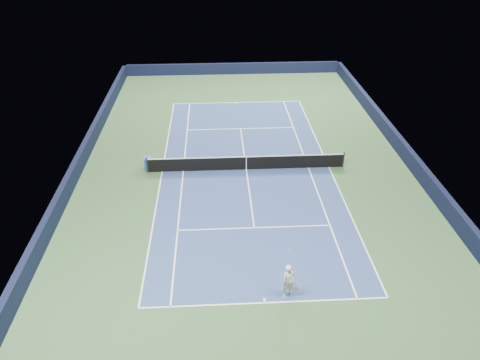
{
  "coord_description": "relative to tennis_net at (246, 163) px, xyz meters",
  "views": [
    {
      "loc": [
        -1.92,
        -26.6,
        15.11
      ],
      "look_at": [
        -0.58,
        -3.0,
        1.0
      ],
      "focal_mm": 35.0,
      "sensor_mm": 36.0,
      "label": 1
    }
  ],
  "objects": [
    {
      "name": "sideline_doubles_left",
      "position": [
        -5.49,
        0.0,
        -0.5
      ],
      "size": [
        0.08,
        23.77,
        0.0
      ],
      "primitive_type": "cube",
      "color": "white",
      "rests_on": "ground"
    },
    {
      "name": "tennis_player",
      "position": [
        1.06,
        -11.49,
        0.34
      ],
      "size": [
        0.83,
        1.33,
        1.78
      ],
      "color": "silver",
      "rests_on": "ground"
    },
    {
      "name": "sideline_doubles_right",
      "position": [
        5.49,
        0.0,
        -0.5
      ],
      "size": [
        0.08,
        23.77,
        0.0
      ],
      "primitive_type": "cube",
      "color": "white",
      "rests_on": "ground"
    },
    {
      "name": "center_mark_near",
      "position": [
        0.0,
        -11.73,
        -0.5
      ],
      "size": [
        0.08,
        0.3,
        0.0
      ],
      "primitive_type": "cube",
      "color": "white",
      "rests_on": "ground"
    },
    {
      "name": "center_mark_far",
      "position": [
        0.0,
        11.73,
        -0.5
      ],
      "size": [
        0.08,
        0.3,
        0.0
      ],
      "primitive_type": "cube",
      "color": "white",
      "rests_on": "ground"
    },
    {
      "name": "wall_right",
      "position": [
        10.82,
        0.0,
        0.05
      ],
      "size": [
        0.35,
        40.0,
        1.1
      ],
      "primitive_type": "cube",
      "color": "black",
      "rests_on": "ground"
    },
    {
      "name": "center_service_line",
      "position": [
        0.0,
        0.0,
        -0.5
      ],
      "size": [
        0.08,
        12.8,
        0.0
      ],
      "primitive_type": "cube",
      "color": "white",
      "rests_on": "ground"
    },
    {
      "name": "court_surface",
      "position": [
        0.0,
        0.0,
        -0.5
      ],
      "size": [
        10.97,
        23.77,
        0.01
      ],
      "primitive_type": "cube",
      "color": "navy",
      "rests_on": "ground"
    },
    {
      "name": "sponsor_cube",
      "position": [
        -6.4,
        0.46,
        -0.09
      ],
      "size": [
        0.6,
        0.54,
        0.84
      ],
      "color": "blue",
      "rests_on": "ground"
    },
    {
      "name": "service_line_near",
      "position": [
        0.0,
        -6.4,
        -0.5
      ],
      "size": [
        8.23,
        0.08,
        0.0
      ],
      "primitive_type": "cube",
      "color": "white",
      "rests_on": "ground"
    },
    {
      "name": "wall_far",
      "position": [
        0.0,
        19.82,
        0.05
      ],
      "size": [
        22.0,
        0.35,
        1.1
      ],
      "primitive_type": "cube",
      "color": "black",
      "rests_on": "ground"
    },
    {
      "name": "tennis_net",
      "position": [
        0.0,
        0.0,
        0.0
      ],
      "size": [
        12.9,
        0.1,
        1.07
      ],
      "color": "black",
      "rests_on": "ground"
    },
    {
      "name": "baseline_near",
      "position": [
        0.0,
        -11.88,
        -0.5
      ],
      "size": [
        10.97,
        0.08,
        0.0
      ],
      "primitive_type": "cube",
      "color": "white",
      "rests_on": "ground"
    },
    {
      "name": "baseline_far",
      "position": [
        0.0,
        11.88,
        -0.5
      ],
      "size": [
        10.97,
        0.08,
        0.0
      ],
      "primitive_type": "cube",
      "color": "white",
      "rests_on": "ground"
    },
    {
      "name": "ground",
      "position": [
        0.0,
        0.0,
        -0.5
      ],
      "size": [
        40.0,
        40.0,
        0.0
      ],
      "primitive_type": "plane",
      "color": "#2C4C29",
      "rests_on": "ground"
    },
    {
      "name": "service_line_far",
      "position": [
        0.0,
        6.4,
        -0.5
      ],
      "size": [
        8.23,
        0.08,
        0.0
      ],
      "primitive_type": "cube",
      "color": "white",
      "rests_on": "ground"
    },
    {
      "name": "wall_left",
      "position": [
        -10.82,
        0.0,
        0.05
      ],
      "size": [
        0.35,
        40.0,
        1.1
      ],
      "primitive_type": "cube",
      "color": "black",
      "rests_on": "ground"
    },
    {
      "name": "sideline_singles_left",
      "position": [
        -4.12,
        0.0,
        -0.5
      ],
      "size": [
        0.08,
        23.77,
        0.0
      ],
      "primitive_type": "cube",
      "color": "white",
      "rests_on": "ground"
    },
    {
      "name": "sideline_singles_right",
      "position": [
        4.12,
        0.0,
        -0.5
      ],
      "size": [
        0.08,
        23.77,
        0.0
      ],
      "primitive_type": "cube",
      "color": "white",
      "rests_on": "ground"
    }
  ]
}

